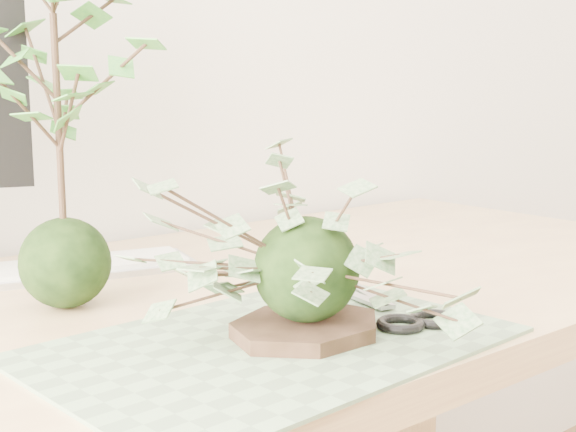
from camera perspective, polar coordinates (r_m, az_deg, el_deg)
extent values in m
cube|color=#D4B575|center=(0.97, -6.49, -6.74)|extent=(1.60, 0.70, 0.04)
cube|color=#D4B575|center=(1.76, 9.17, -11.78)|extent=(0.06, 0.06, 0.70)
cube|color=#5A7356|center=(0.78, -1.06, -9.05)|extent=(0.46, 0.32, 0.00)
cylinder|color=black|center=(0.80, 1.31, -7.96)|extent=(0.17, 0.17, 0.01)
sphere|color=black|center=(0.78, 1.33, -3.81)|extent=(0.10, 0.10, 0.10)
sphere|color=black|center=(0.93, -15.56, -3.22)|extent=(0.10, 0.10, 0.10)
cylinder|color=#302015|center=(0.91, -15.98, 5.85)|extent=(0.01, 0.01, 0.25)
cube|color=silver|center=(1.09, -16.55, -3.85)|extent=(0.39, 0.20, 0.01)
cube|color=silver|center=(1.09, -16.56, -3.48)|extent=(0.36, 0.17, 0.01)
cube|color=#98989D|center=(0.92, 3.98, -5.93)|extent=(0.03, 0.12, 0.00)
cube|color=#98989D|center=(0.93, 4.77, -5.74)|extent=(0.06, 0.12, 0.00)
torus|color=black|center=(0.83, 8.99, -7.49)|extent=(0.06, 0.06, 0.01)
torus|color=black|center=(0.86, 10.76, -6.95)|extent=(0.06, 0.06, 0.01)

